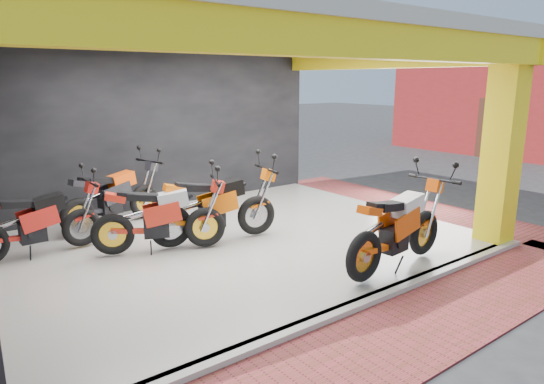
{
  "coord_description": "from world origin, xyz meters",
  "views": [
    {
      "loc": [
        -4.37,
        -4.89,
        2.87
      ],
      "look_at": [
        0.78,
        1.84,
        0.9
      ],
      "focal_mm": 32.0,
      "sensor_mm": 36.0,
      "label": 1
    }
  ],
  "objects": [
    {
      "name": "ground",
      "position": [
        0.0,
        0.0,
        0.0
      ],
      "size": [
        80.0,
        80.0,
        0.0
      ],
      "primitive_type": "plane",
      "color": "#2D2D30",
      "rests_on": "ground"
    },
    {
      "name": "showroom_floor",
      "position": [
        0.0,
        2.0,
        0.05
      ],
      "size": [
        8.0,
        6.0,
        0.1
      ],
      "primitive_type": "cube",
      "color": "beige",
      "rests_on": "ground"
    },
    {
      "name": "showroom_ceiling",
      "position": [
        0.0,
        2.0,
        3.6
      ],
      "size": [
        8.4,
        6.4,
        0.2
      ],
      "primitive_type": "cube",
      "color": "beige",
      "rests_on": "corner_column"
    },
    {
      "name": "back_wall",
      "position": [
        0.0,
        5.1,
        1.75
      ],
      "size": [
        8.2,
        0.2,
        3.5
      ],
      "primitive_type": "cube",
      "color": "black",
      "rests_on": "ground"
    },
    {
      "name": "corner_column",
      "position": [
        3.75,
        -0.75,
        1.75
      ],
      "size": [
        0.5,
        0.5,
        3.5
      ],
      "primitive_type": "cube",
      "color": "yellow",
      "rests_on": "ground"
    },
    {
      "name": "header_beam_front",
      "position": [
        0.0,
        -1.0,
        3.3
      ],
      "size": [
        8.4,
        0.3,
        0.4
      ],
      "primitive_type": "cube",
      "color": "yellow",
      "rests_on": "corner_column"
    },
    {
      "name": "header_beam_right",
      "position": [
        4.0,
        2.0,
        3.3
      ],
      "size": [
        0.3,
        6.4,
        0.4
      ],
      "primitive_type": "cube",
      "color": "yellow",
      "rests_on": "corner_column"
    },
    {
      "name": "floor_kerb",
      "position": [
        0.0,
        -1.02,
        0.05
      ],
      "size": [
        8.0,
        0.2,
        0.1
      ],
      "primitive_type": "cube",
      "color": "beige",
      "rests_on": "ground"
    },
    {
      "name": "paver_front",
      "position": [
        0.0,
        -1.8,
        0.01
      ],
      "size": [
        9.0,
        1.4,
        0.03
      ],
      "primitive_type": "cube",
      "color": "#9B3239",
      "rests_on": "ground"
    },
    {
      "name": "paver_right",
      "position": [
        4.8,
        2.0,
        0.01
      ],
      "size": [
        1.4,
        7.0,
        0.03
      ],
      "primitive_type": "cube",
      "color": "#9B3239",
      "rests_on": "ground"
    },
    {
      "name": "moto_hero",
      "position": [
        2.03,
        -0.5,
        0.84
      ],
      "size": [
        2.5,
        1.13,
        1.48
      ],
      "primitive_type": null,
      "rotation": [
        0.0,
        0.0,
        0.1
      ],
      "color": "#E04D09",
      "rests_on": "showroom_floor"
    },
    {
      "name": "moto_row_a",
      "position": [
        -0.55,
        1.94,
        0.79
      ],
      "size": [
        2.42,
        1.64,
        1.39
      ],
      "primitive_type": null,
      "rotation": [
        0.0,
        0.0,
        -0.39
      ],
      "color": "red",
      "rests_on": "showroom_floor"
    },
    {
      "name": "moto_row_b",
      "position": [
        0.51,
        1.95,
        0.83
      ],
      "size": [
        2.53,
        1.35,
        1.47
      ],
      "primitive_type": null,
      "rotation": [
        0.0,
        0.0,
        -0.2
      ],
      "color": "orange",
      "rests_on": "showroom_floor"
    },
    {
      "name": "moto_row_c",
      "position": [
        -0.64,
        4.27,
        0.8
      ],
      "size": [
        2.42,
        1.4,
        1.39
      ],
      "primitive_type": null,
      "rotation": [
        0.0,
        0.0,
        0.26
      ],
      "color": "black",
      "rests_on": "showroom_floor"
    },
    {
      "name": "moto_row_d",
      "position": [
        -2.18,
        3.24,
        0.76
      ],
      "size": [
        2.19,
        0.87,
        1.33
      ],
      "primitive_type": null,
      "rotation": [
        0.0,
        0.0,
        0.03
      ],
      "color": "red",
      "rests_on": "showroom_floor"
    }
  ]
}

